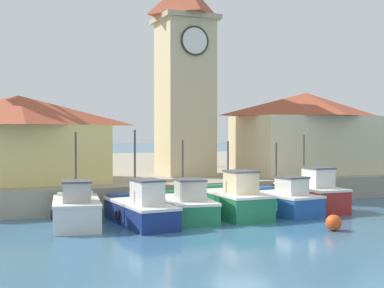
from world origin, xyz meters
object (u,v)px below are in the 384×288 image
at_px(clock_tower, 185,72).
at_px(warehouse_right, 306,132).
at_px(fishing_boat_left_inner, 186,205).
at_px(fishing_boat_mid_left, 234,201).
at_px(mooring_buoy, 334,223).
at_px(fishing_boat_center, 283,201).
at_px(fishing_boat_far_left, 76,210).
at_px(port_crane_far, 178,82).
at_px(warehouse_left, 19,138).
at_px(fishing_boat_mid_right, 310,194).
at_px(fishing_boat_left_outer, 141,209).

height_order(clock_tower, warehouse_right, clock_tower).
distance_m(fishing_boat_left_inner, fishing_boat_mid_left, 2.47).
height_order(fishing_boat_left_inner, mooring_buoy, fishing_boat_left_inner).
relative_size(fishing_boat_center, clock_tower, 0.31).
height_order(fishing_boat_far_left, mooring_buoy, fishing_boat_far_left).
bearing_deg(port_crane_far, warehouse_left, -144.18).
bearing_deg(fishing_boat_center, fishing_boat_far_left, 178.19).
xyz_separation_m(fishing_boat_mid_right, clock_tower, (-4.01, 8.39, 7.32)).
distance_m(fishing_boat_left_outer, warehouse_right, 16.38).
distance_m(fishing_boat_center, mooring_buoy, 4.84).
bearing_deg(fishing_boat_center, port_crane_far, 86.89).
bearing_deg(port_crane_far, fishing_boat_center, -93.11).
bearing_deg(fishing_boat_left_outer, fishing_boat_center, 1.38).
xyz_separation_m(warehouse_left, port_crane_far, (13.30, 9.60, 4.45)).
bearing_deg(clock_tower, warehouse_left, -173.95).
height_order(fishing_boat_left_outer, fishing_boat_center, fishing_boat_left_outer).
height_order(fishing_boat_mid_left, fishing_boat_center, fishing_boat_mid_left).
xyz_separation_m(fishing_boat_left_inner, port_crane_far, (6.17, 17.27, 7.65)).
bearing_deg(clock_tower, fishing_boat_center, -79.06).
xyz_separation_m(fishing_boat_center, warehouse_right, (6.43, 7.36, 3.49)).
bearing_deg(warehouse_right, port_crane_far, 117.93).
height_order(fishing_boat_center, warehouse_right, warehouse_right).
bearing_deg(fishing_boat_far_left, fishing_boat_mid_right, 2.16).
distance_m(clock_tower, warehouse_right, 9.30).
bearing_deg(mooring_buoy, fishing_boat_mid_right, 64.22).
relative_size(clock_tower, port_crane_far, 0.80).
distance_m(fishing_boat_left_inner, port_crane_far, 19.87).
distance_m(warehouse_right, port_crane_far, 12.40).
relative_size(warehouse_left, warehouse_right, 1.04).
relative_size(fishing_boat_left_outer, clock_tower, 0.37).
distance_m(fishing_boat_center, warehouse_right, 10.38).
relative_size(fishing_boat_mid_left, clock_tower, 0.34).
bearing_deg(fishing_boat_left_outer, warehouse_left, 119.38).
height_order(port_crane_far, mooring_buoy, port_crane_far).
bearing_deg(mooring_buoy, warehouse_right, 60.37).
distance_m(fishing_boat_far_left, fishing_boat_mid_right, 12.75).
height_order(fishing_boat_center, port_crane_far, port_crane_far).
relative_size(clock_tower, warehouse_right, 1.53).
relative_size(fishing_boat_mid_right, port_crane_far, 0.28).
bearing_deg(warehouse_left, warehouse_right, -2.22).
xyz_separation_m(fishing_boat_left_outer, fishing_boat_left_inner, (2.48, 0.61, -0.02)).
height_order(fishing_boat_left_outer, port_crane_far, port_crane_far).
relative_size(fishing_boat_left_outer, warehouse_left, 0.55).
distance_m(warehouse_left, mooring_buoy, 17.87).
height_order(fishing_boat_left_inner, clock_tower, clock_tower).
bearing_deg(fishing_boat_mid_right, warehouse_left, 153.48).
bearing_deg(fishing_boat_far_left, clock_tower, 45.44).
xyz_separation_m(fishing_boat_left_inner, fishing_boat_mid_right, (7.44, 0.39, 0.13)).
distance_m(fishing_boat_left_outer, fishing_boat_left_inner, 2.55).
xyz_separation_m(fishing_boat_left_inner, warehouse_left, (-7.13, 7.66, 3.19)).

